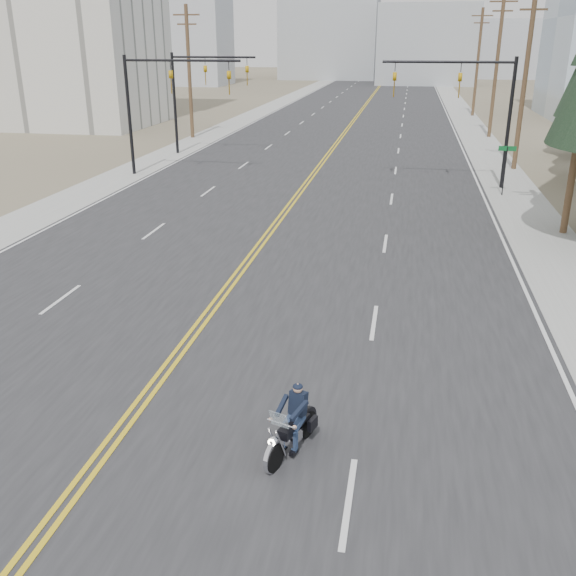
{
  "coord_description": "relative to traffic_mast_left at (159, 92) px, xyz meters",
  "views": [
    {
      "loc": [
        5.62,
        -5.42,
        7.78
      ],
      "look_at": [
        2.73,
        10.3,
        1.6
      ],
      "focal_mm": 40.0,
      "sensor_mm": 36.0,
      "label": 1
    }
  ],
  "objects": [
    {
      "name": "sidewalk_right",
      "position": [
        20.48,
        38.0,
        -4.93
      ],
      "size": [
        3.0,
        200.0,
        0.01
      ],
      "primitive_type": "cube",
      "color": "#A5A5A0",
      "rests_on": "ground"
    },
    {
      "name": "haze_bldg_b",
      "position": [
        16.98,
        93.0,
        2.06
      ],
      "size": [
        18.0,
        14.0,
        14.0
      ],
      "primitive_type": "cube",
      "color": "#ADB2B7",
      "rests_on": "ground"
    },
    {
      "name": "haze_bldg_d",
      "position": [
        -3.02,
        108.0,
        8.06
      ],
      "size": [
        20.0,
        15.0,
        26.0
      ],
      "primitive_type": "cube",
      "color": "#ADB2B7",
      "rests_on": "ground"
    },
    {
      "name": "haze_bldg_a",
      "position": [
        -26.02,
        83.0,
        6.06
      ],
      "size": [
        14.0,
        12.0,
        22.0
      ],
      "primitive_type": "cube",
      "color": "#B7BCC6",
      "rests_on": "ground"
    },
    {
      "name": "traffic_mast_right",
      "position": [
        17.95,
        0.0,
        0.0
      ],
      "size": [
        7.1,
        0.26,
        7.0
      ],
      "color": "black",
      "rests_on": "ground"
    },
    {
      "name": "utility_pole_left",
      "position": [
        -3.52,
        16.0,
        0.54
      ],
      "size": [
        2.2,
        0.3,
        10.5
      ],
      "color": "brown",
      "rests_on": "ground"
    },
    {
      "name": "utility_pole_c",
      "position": [
        21.48,
        6.0,
        0.79
      ],
      "size": [
        2.2,
        0.3,
        11.0
      ],
      "color": "brown",
      "rests_on": "ground"
    },
    {
      "name": "utility_pole_e",
      "position": [
        21.48,
        38.0,
        0.79
      ],
      "size": [
        2.2,
        0.3,
        11.0
      ],
      "color": "brown",
      "rests_on": "ground"
    },
    {
      "name": "haze_bldg_f",
      "position": [
        -41.02,
        98.0,
        3.06
      ],
      "size": [
        12.0,
        12.0,
        16.0
      ],
      "primitive_type": "cube",
      "color": "#ADB2B7",
      "rests_on": "ground"
    },
    {
      "name": "traffic_mast_far",
      "position": [
        -0.33,
        8.0,
        -0.06
      ],
      "size": [
        6.1,
        0.26,
        7.0
      ],
      "color": "black",
      "rests_on": "ground"
    },
    {
      "name": "utility_pole_d",
      "position": [
        21.48,
        21.0,
        1.05
      ],
      "size": [
        2.2,
        0.3,
        11.5
      ],
      "color": "brown",
      "rests_on": "ground"
    },
    {
      "name": "haze_bldg_e",
      "position": [
        33.98,
        118.0,
        1.06
      ],
      "size": [
        14.0,
        14.0,
        12.0
      ],
      "primitive_type": "cube",
      "color": "#B7BCC6",
      "rests_on": "ground"
    },
    {
      "name": "street_sign",
      "position": [
        19.78,
        -2.0,
        -3.13
      ],
      "size": [
        0.9,
        0.06,
        2.62
      ],
      "color": "black",
      "rests_on": "ground"
    },
    {
      "name": "traffic_mast_left",
      "position": [
        0.0,
        0.0,
        0.0
      ],
      "size": [
        7.1,
        0.26,
        7.0
      ],
      "color": "black",
      "rests_on": "ground"
    },
    {
      "name": "motorcyclist",
      "position": [
        12.7,
        -26.7,
        -4.21
      ],
      "size": [
        1.38,
        2.03,
        1.46
      ],
      "primitive_type": null,
      "rotation": [
        0.0,
        0.0,
        2.8
      ],
      "color": "black",
      "rests_on": "ground"
    },
    {
      "name": "road",
      "position": [
        8.98,
        38.0,
        -4.93
      ],
      "size": [
        20.0,
        200.0,
        0.01
      ],
      "primitive_type": "cube",
      "color": "#303033",
      "rests_on": "ground"
    },
    {
      "name": "sidewalk_left",
      "position": [
        -2.52,
        38.0,
        -4.93
      ],
      "size": [
        3.0,
        200.0,
        0.01
      ],
      "primitive_type": "cube",
      "color": "#A5A5A0",
      "rests_on": "ground"
    }
  ]
}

